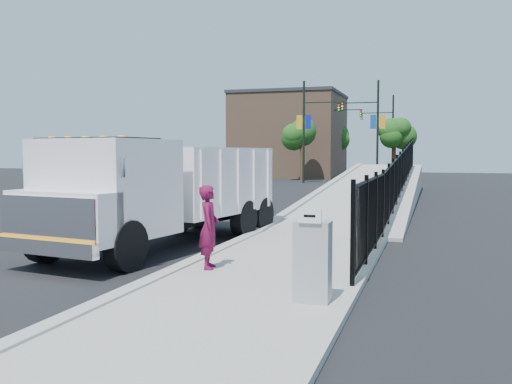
% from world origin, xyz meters
% --- Properties ---
extents(ground, '(120.00, 120.00, 0.00)m').
position_xyz_m(ground, '(0.00, 0.00, 0.00)').
color(ground, black).
rests_on(ground, ground).
extents(sidewalk, '(3.55, 12.00, 0.12)m').
position_xyz_m(sidewalk, '(1.93, -2.00, 0.06)').
color(sidewalk, '#9E998E').
rests_on(sidewalk, ground).
extents(curb, '(0.30, 12.00, 0.16)m').
position_xyz_m(curb, '(0.00, -2.00, 0.08)').
color(curb, '#ADAAA3').
rests_on(curb, ground).
extents(ramp, '(3.95, 24.06, 3.19)m').
position_xyz_m(ramp, '(2.12, 16.00, 0.00)').
color(ramp, '#9E998E').
rests_on(ramp, ground).
extents(iron_fence, '(0.10, 28.00, 1.80)m').
position_xyz_m(iron_fence, '(3.55, 12.00, 0.90)').
color(iron_fence, black).
rests_on(iron_fence, ground).
extents(truck, '(3.76, 8.38, 2.77)m').
position_xyz_m(truck, '(-1.76, 1.28, 1.56)').
color(truck, black).
rests_on(truck, ground).
extents(worker, '(0.56, 0.70, 1.66)m').
position_xyz_m(worker, '(0.62, -1.36, 0.95)').
color(worker, maroon).
rests_on(worker, sidewalk).
extents(utility_cabinet, '(0.55, 0.40, 1.25)m').
position_xyz_m(utility_cabinet, '(3.10, -3.23, 0.75)').
color(utility_cabinet, gray).
rests_on(utility_cabinet, sidewalk).
extents(arrow_sign, '(0.35, 0.04, 0.22)m').
position_xyz_m(arrow_sign, '(3.10, -3.45, 1.48)').
color(arrow_sign, white).
rests_on(arrow_sign, utility_cabinet).
extents(debris, '(0.37, 0.37, 0.09)m').
position_xyz_m(debris, '(2.25, 1.82, 0.17)').
color(debris, silver).
rests_on(debris, sidewalk).
extents(light_pole_0, '(3.77, 0.22, 8.00)m').
position_xyz_m(light_pole_0, '(-4.66, 32.30, 4.36)').
color(light_pole_0, black).
rests_on(light_pole_0, ground).
extents(light_pole_1, '(3.78, 0.22, 8.00)m').
position_xyz_m(light_pole_1, '(0.33, 33.50, 4.36)').
color(light_pole_1, black).
rests_on(light_pole_1, ground).
extents(light_pole_2, '(3.77, 0.22, 8.00)m').
position_xyz_m(light_pole_2, '(-4.31, 40.83, 4.36)').
color(light_pole_2, black).
rests_on(light_pole_2, ground).
extents(light_pole_3, '(3.77, 0.22, 8.00)m').
position_xyz_m(light_pole_3, '(0.66, 45.61, 4.36)').
color(light_pole_3, black).
rests_on(light_pole_3, ground).
extents(tree_0, '(2.42, 2.42, 5.21)m').
position_xyz_m(tree_0, '(-5.85, 35.71, 3.93)').
color(tree_0, '#382314').
rests_on(tree_0, ground).
extents(tree_1, '(2.14, 2.14, 5.07)m').
position_xyz_m(tree_1, '(1.47, 40.11, 3.90)').
color(tree_1, '#382314').
rests_on(tree_1, ground).
extents(tree_2, '(2.46, 2.46, 5.23)m').
position_xyz_m(tree_2, '(-4.76, 47.14, 3.93)').
color(tree_2, '#382314').
rests_on(tree_2, ground).
extents(building, '(10.00, 10.00, 8.00)m').
position_xyz_m(building, '(-9.00, 44.00, 4.00)').
color(building, '#8C664C').
rests_on(building, ground).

